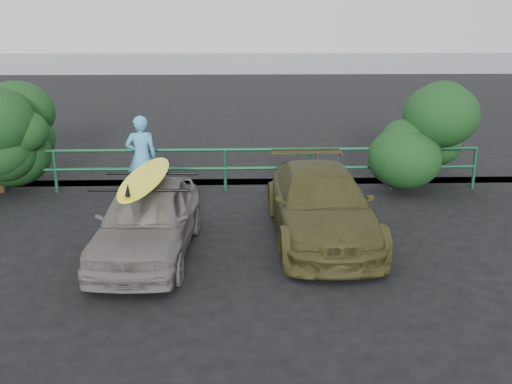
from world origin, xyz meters
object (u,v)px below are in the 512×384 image
(guardrail, at_px, (183,170))
(man, at_px, (142,157))
(olive_vehicle, at_px, (321,204))
(sedan, at_px, (148,219))
(surfboard, at_px, (145,177))

(guardrail, distance_m, man, 1.10)
(guardrail, bearing_deg, olive_vehicle, -48.35)
(sedan, height_order, surfboard, surfboard)
(olive_vehicle, bearing_deg, guardrail, 130.65)
(sedan, relative_size, man, 1.98)
(sedan, distance_m, surfboard, 0.74)
(guardrail, xyz_separation_m, sedan, (-0.24, -3.95, 0.12))
(guardrail, height_order, surfboard, surfboard)
(guardrail, height_order, man, man)
(olive_vehicle, xyz_separation_m, man, (-3.69, 2.64, 0.31))
(guardrail, height_order, olive_vehicle, olive_vehicle)
(surfboard, bearing_deg, olive_vehicle, 17.21)
(guardrail, height_order, sedan, sedan)
(guardrail, bearing_deg, sedan, -93.43)
(guardrail, distance_m, olive_vehicle, 4.25)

